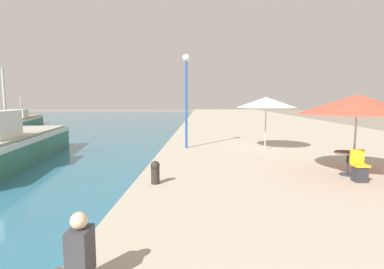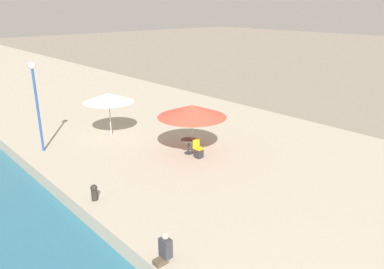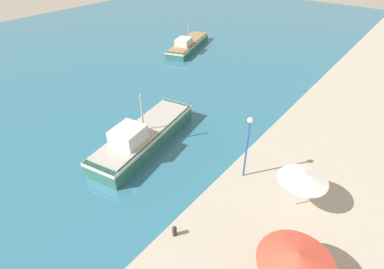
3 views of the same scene
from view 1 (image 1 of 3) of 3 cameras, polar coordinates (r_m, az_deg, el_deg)
quay_promenade at (r=35.30m, az=11.81°, el=2.03°), size 16.00×90.00×0.65m
fishing_boat_near at (r=16.50m, az=-31.95°, el=-1.72°), size 4.69×10.94×4.45m
fishing_boat_mid at (r=39.94m, az=-29.72°, el=2.40°), size 5.73×10.88×3.45m
cafe_umbrella_pink at (r=10.41m, az=28.95°, el=5.04°), size 3.42×3.42×2.52m
cafe_umbrella_white at (r=14.69m, az=13.94°, el=5.97°), size 2.82×2.82×2.50m
cafe_table at (r=10.58m, az=27.52°, el=-4.08°), size 0.80×0.80×0.74m
cafe_chair_left at (r=9.99m, az=29.26°, el=-5.98°), size 0.40×0.43×0.91m
person_at_quay at (r=4.29m, az=-21.05°, el=-20.49°), size 0.53×0.36×0.97m
mooring_bollard at (r=8.54m, az=-7.01°, el=-7.03°), size 0.26×0.26×0.65m
lamppost at (r=14.71m, az=-1.11°, el=9.44°), size 0.36×0.36×4.56m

